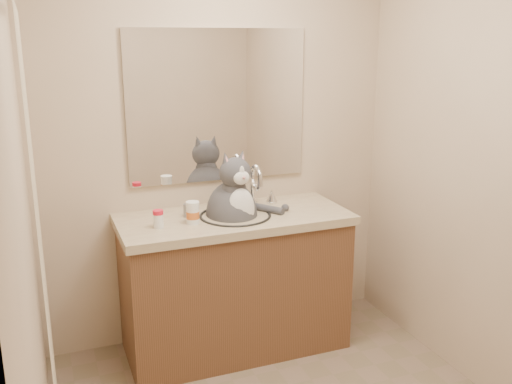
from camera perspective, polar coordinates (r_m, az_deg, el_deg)
room at (r=2.36m, az=5.42°, el=-0.79°), size 2.22×2.52×2.42m
vanity at (r=3.46m, az=-2.13°, el=-8.75°), size 1.34×0.59×1.12m
mirror at (r=3.44m, az=-3.80°, el=8.55°), size 1.10×0.02×0.90m
shower_curtain at (r=2.27m, az=-20.52°, el=-6.85°), size 0.02×1.30×1.93m
cat at (r=3.30m, az=-2.30°, el=-1.80°), size 0.47×0.38×0.59m
pill_bottle_redcap at (r=3.12m, az=-9.74°, el=-2.67°), size 0.06×0.06×0.10m
pill_bottle_orange at (r=3.16m, az=-6.34°, el=-2.11°), size 0.09×0.09×0.13m
grey_canister at (r=3.29m, az=-6.86°, el=-1.85°), size 0.06×0.06×0.08m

